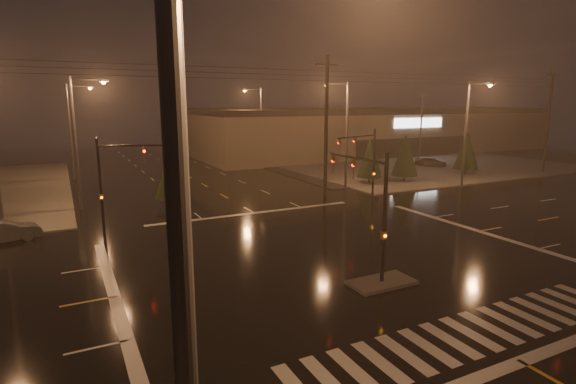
% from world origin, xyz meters
% --- Properties ---
extents(ground, '(140.00, 140.00, 0.00)m').
position_xyz_m(ground, '(0.00, 0.00, 0.00)').
color(ground, black).
rests_on(ground, ground).
extents(sidewalk_ne, '(36.00, 36.00, 0.12)m').
position_xyz_m(sidewalk_ne, '(30.00, 30.00, 0.06)').
color(sidewalk_ne, '#4B4943').
rests_on(sidewalk_ne, ground).
extents(median_island, '(3.00, 1.60, 0.15)m').
position_xyz_m(median_island, '(0.00, -4.00, 0.07)').
color(median_island, '#4B4943').
rests_on(median_island, ground).
extents(crosswalk, '(15.00, 2.60, 0.01)m').
position_xyz_m(crosswalk, '(0.00, -9.00, 0.01)').
color(crosswalk, beige).
rests_on(crosswalk, ground).
extents(stop_bar_near, '(16.00, 0.50, 0.01)m').
position_xyz_m(stop_bar_near, '(0.00, -11.00, 0.01)').
color(stop_bar_near, beige).
rests_on(stop_bar_near, ground).
extents(stop_bar_far, '(16.00, 0.50, 0.01)m').
position_xyz_m(stop_bar_far, '(0.00, 11.00, 0.01)').
color(stop_bar_far, beige).
rests_on(stop_bar_far, ground).
extents(parking_lot, '(50.00, 24.00, 0.08)m').
position_xyz_m(parking_lot, '(35.00, 28.00, 0.04)').
color(parking_lot, black).
rests_on(parking_lot, ground).
extents(retail_building, '(60.20, 28.30, 7.20)m').
position_xyz_m(retail_building, '(35.00, 45.99, 3.84)').
color(retail_building, '#746753').
rests_on(retail_building, ground).
extents(signal_mast_median, '(0.25, 4.59, 6.00)m').
position_xyz_m(signal_mast_median, '(0.00, -3.07, 3.75)').
color(signal_mast_median, black).
rests_on(signal_mast_median, ground).
extents(signal_mast_ne, '(4.84, 1.86, 6.00)m').
position_xyz_m(signal_mast_ne, '(9.50, 10.14, 3.79)').
color(signal_mast_ne, black).
rests_on(signal_mast_ne, ground).
extents(signal_mast_nw, '(4.84, 1.86, 6.00)m').
position_xyz_m(signal_mast_nw, '(-9.50, 10.14, 3.79)').
color(signal_mast_nw, black).
rests_on(signal_mast_nw, ground).
extents(streetlight_0, '(2.77, 0.32, 10.00)m').
position_xyz_m(streetlight_0, '(-11.18, -15.00, 5.80)').
color(streetlight_0, '#38383A').
rests_on(streetlight_0, ground).
extents(streetlight_1, '(2.77, 0.32, 10.00)m').
position_xyz_m(streetlight_1, '(-11.18, 18.00, 5.80)').
color(streetlight_1, '#38383A').
rests_on(streetlight_1, ground).
extents(streetlight_2, '(2.77, 0.32, 10.00)m').
position_xyz_m(streetlight_2, '(-11.18, 34.00, 5.80)').
color(streetlight_2, '#38383A').
rests_on(streetlight_2, ground).
extents(streetlight_3, '(2.77, 0.32, 10.00)m').
position_xyz_m(streetlight_3, '(11.18, 16.00, 5.80)').
color(streetlight_3, '#38383A').
rests_on(streetlight_3, ground).
extents(streetlight_4, '(2.77, 0.32, 10.00)m').
position_xyz_m(streetlight_4, '(11.18, 36.00, 5.80)').
color(streetlight_4, '#38383A').
rests_on(streetlight_4, ground).
extents(streetlight_6, '(0.32, 2.77, 10.00)m').
position_xyz_m(streetlight_6, '(22.00, 11.18, 5.80)').
color(streetlight_6, '#38383A').
rests_on(streetlight_6, ground).
extents(utility_pole_1, '(2.20, 0.32, 12.00)m').
position_xyz_m(utility_pole_1, '(8.00, 14.00, 6.13)').
color(utility_pole_1, black).
rests_on(utility_pole_1, ground).
extents(utility_pole_2, '(2.20, 0.32, 12.00)m').
position_xyz_m(utility_pole_2, '(38.00, 14.00, 6.13)').
color(utility_pole_2, black).
rests_on(utility_pole_2, ground).
extents(conifer_0, '(2.55, 2.55, 4.69)m').
position_xyz_m(conifer_0, '(15.17, 17.17, 2.69)').
color(conifer_0, black).
rests_on(conifer_0, ground).
extents(conifer_1, '(2.72, 2.72, 4.95)m').
position_xyz_m(conifer_1, '(19.06, 16.39, 2.82)').
color(conifer_1, black).
rests_on(conifer_1, ground).
extents(conifer_2, '(2.73, 2.73, 4.97)m').
position_xyz_m(conifer_2, '(28.59, 17.01, 2.83)').
color(conifer_2, black).
rests_on(conifer_2, ground).
extents(conifer_3, '(2.68, 2.68, 4.88)m').
position_xyz_m(conifer_3, '(-4.90, 15.99, 2.79)').
color(conifer_3, black).
rests_on(conifer_3, ground).
extents(car_parked, '(3.25, 4.12, 1.31)m').
position_xyz_m(car_parked, '(29.72, 23.62, 0.66)').
color(car_parked, black).
rests_on(car_parked, ground).
extents(car_crossing, '(4.33, 2.46, 1.35)m').
position_xyz_m(car_crossing, '(-16.02, 10.91, 0.68)').
color(car_crossing, '#505357').
rests_on(car_crossing, ground).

